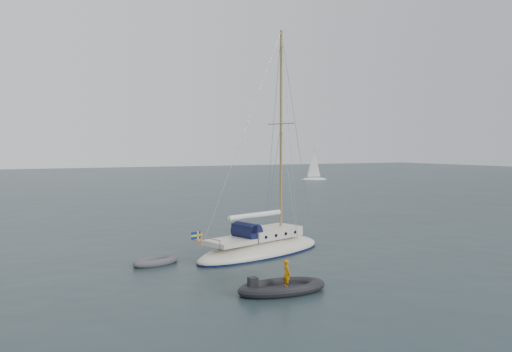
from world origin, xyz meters
name	(u,v)px	position (x,y,z in m)	size (l,w,h in m)	color
ground	(286,262)	(0.00, 0.00, 0.00)	(300.00, 300.00, 0.00)	black
sailboat	(262,236)	(-0.23, 2.65, 1.12)	(10.41, 3.11, 14.82)	beige
dinghy	(156,261)	(-6.92, 2.95, 0.18)	(2.88, 1.30, 0.41)	#525257
rib	(282,287)	(-3.25, -5.13, 0.25)	(4.36, 1.98, 1.53)	black
distant_yacht_b	(314,165)	(43.60, 62.66, 3.11)	(5.49, 2.93, 7.28)	white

